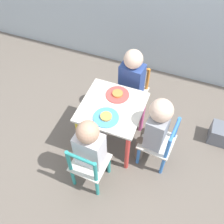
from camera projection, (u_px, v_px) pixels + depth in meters
The scene contains 10 objects.
ground_plane at pixel (112, 140), 2.41m from camera, with size 6.00×6.00×0.00m, color #6B6056.
kids_table at pixel (112, 114), 2.11m from camera, with size 0.48×0.48×0.49m.
chair_teal at pixel (89, 166), 1.98m from camera, with size 0.28×0.28×0.50m.
chair_orange at pixel (132, 92), 2.46m from camera, with size 0.29×0.29×0.50m.
chair_blue at pixel (159, 143), 2.10m from camera, with size 0.28×0.28×0.50m.
child_front at pixel (91, 147), 1.87m from camera, with size 0.21×0.22×0.72m.
child_back at pixel (131, 80), 2.27m from camera, with size 0.21×0.22×0.75m.
child_right at pixel (156, 126), 1.97m from camera, with size 0.23×0.21×0.73m.
plate_front at pixel (106, 117), 1.96m from camera, with size 0.20×0.20×0.03m.
plate_back at pixel (118, 94), 2.10m from camera, with size 0.19×0.19×0.03m.
Camera 1 is at (0.47, -1.23, 2.04)m, focal length 42.00 mm.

